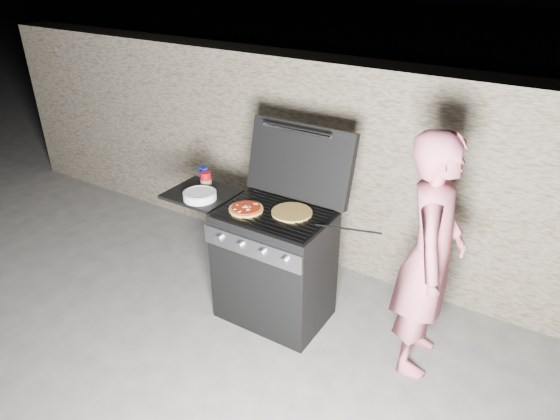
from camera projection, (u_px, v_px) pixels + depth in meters
The scene contains 10 objects.
ground at pixel (275, 314), 3.97m from camera, with size 50.00×50.00×0.00m, color #505050.
stone_wall at pixel (339, 166), 4.34m from camera, with size 8.00×0.35×1.80m, color gray.
gas_grill at pixel (247, 256), 3.88m from camera, with size 1.34×0.79×0.91m, color black, non-canonical shape.
pizza_topped at pixel (246, 208), 3.58m from camera, with size 0.25×0.25×0.03m, color tan, non-canonical shape.
pizza_plain at pixel (292, 212), 3.54m from camera, with size 0.29×0.29×0.02m, color #DCB252.
sauce_jar at pixel (206, 180), 3.91m from camera, with size 0.08×0.08×0.13m, color maroon.
blue_carton at pixel (204, 175), 3.97m from camera, with size 0.07×0.04×0.14m, color #0519A2.
plate_stack at pixel (200, 195), 3.75m from camera, with size 0.25×0.25×0.06m, color white.
person at pixel (430, 257), 3.16m from camera, with size 0.62×0.40×1.69m, color #C46071.
tongs at pixel (347, 228), 3.26m from camera, with size 0.01×0.01×0.48m, color black.
Camera 1 is at (1.69, -2.62, 2.60)m, focal length 32.00 mm.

